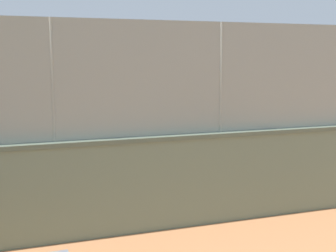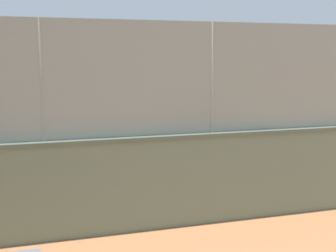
# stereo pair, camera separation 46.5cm
# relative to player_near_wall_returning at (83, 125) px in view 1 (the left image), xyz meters

# --- Properties ---
(ground_plane) EXTENTS (260.00, 260.00, 0.00)m
(ground_plane) POSITION_rel_player_near_wall_returning_xyz_m (-1.28, -4.40, -0.99)
(ground_plane) COLOR #B27247
(perimeter_wall) EXTENTS (28.25, 0.47, 1.72)m
(perimeter_wall) POSITION_rel_player_near_wall_returning_xyz_m (-2.77, 7.12, -0.12)
(perimeter_wall) COLOR slate
(perimeter_wall) RESTS_ON ground_plane
(fence_panel_on_wall) EXTENTS (27.75, 0.11, 2.04)m
(fence_panel_on_wall) POSITION_rel_player_near_wall_returning_xyz_m (-2.77, 7.12, 1.75)
(fence_panel_on_wall) COLOR gray
(fence_panel_on_wall) RESTS_ON perimeter_wall
(player_near_wall_returning) EXTENTS (0.91, 0.96, 1.67)m
(player_near_wall_returning) POSITION_rel_player_near_wall_returning_xyz_m (0.00, 0.00, 0.00)
(player_near_wall_returning) COLOR #591919
(player_near_wall_returning) RESTS_ON ground_plane
(player_baseline_waiting) EXTENTS (1.02, 0.70, 1.54)m
(player_baseline_waiting) POSITION_rel_player_near_wall_returning_xyz_m (-2.67, -5.76, -0.09)
(player_baseline_waiting) COLOR navy
(player_baseline_waiting) RESTS_ON ground_plane
(player_foreground_swinging) EXTENTS (0.72, 1.24, 1.61)m
(player_foreground_swinging) POSITION_rel_player_near_wall_returning_xyz_m (-2.51, 1.91, -0.04)
(player_foreground_swinging) COLOR black
(player_foreground_swinging) RESTS_ON ground_plane
(sports_ball) EXTENTS (0.24, 0.24, 0.24)m
(sports_ball) POSITION_rel_player_near_wall_returning_xyz_m (0.87, 1.33, -0.87)
(sports_ball) COLOR white
(sports_ball) RESTS_ON ground_plane
(spare_ball_by_wall) EXTENTS (0.07, 0.07, 0.07)m
(spare_ball_by_wall) POSITION_rel_player_near_wall_returning_xyz_m (1.19, 5.68, -0.95)
(spare_ball_by_wall) COLOR #3399D8
(spare_ball_by_wall) RESTS_ON ground_plane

